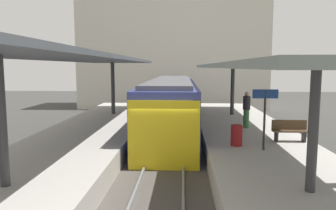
% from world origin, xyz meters
% --- Properties ---
extents(ground_plane, '(80.00, 80.00, 0.00)m').
position_xyz_m(ground_plane, '(0.00, 0.00, 0.00)').
color(ground_plane, '#383835').
extents(platform_left, '(4.40, 28.00, 1.00)m').
position_xyz_m(platform_left, '(-3.80, 0.00, 0.50)').
color(platform_left, '#ADA8A0').
rests_on(platform_left, ground_plane).
extents(platform_right, '(4.40, 28.00, 1.00)m').
position_xyz_m(platform_right, '(3.80, 0.00, 0.50)').
color(platform_right, '#ADA8A0').
rests_on(platform_right, ground_plane).
extents(track_ballast, '(3.20, 28.00, 0.20)m').
position_xyz_m(track_ballast, '(0.00, 0.00, 0.10)').
color(track_ballast, '#4C4742').
rests_on(track_ballast, ground_plane).
extents(rail_near_side, '(0.08, 28.00, 0.14)m').
position_xyz_m(rail_near_side, '(-0.72, 0.00, 0.27)').
color(rail_near_side, slate).
rests_on(rail_near_side, track_ballast).
extents(rail_far_side, '(0.08, 28.00, 0.14)m').
position_xyz_m(rail_far_side, '(0.72, 0.00, 0.27)').
color(rail_far_side, slate).
rests_on(rail_far_side, track_ballast).
extents(commuter_train, '(2.78, 14.69, 3.10)m').
position_xyz_m(commuter_train, '(0.00, 6.24, 1.73)').
color(commuter_train, '#38428C').
rests_on(commuter_train, track_ballast).
extents(canopy_left, '(4.18, 21.00, 3.47)m').
position_xyz_m(canopy_left, '(-3.80, 1.40, 4.34)').
color(canopy_left, '#333335').
rests_on(canopy_left, platform_left).
extents(canopy_right, '(4.18, 21.00, 3.13)m').
position_xyz_m(canopy_right, '(3.80, 1.40, 4.01)').
color(canopy_right, '#333335').
rests_on(canopy_right, platform_right).
extents(platform_bench, '(1.40, 0.41, 0.86)m').
position_xyz_m(platform_bench, '(5.04, 0.45, 1.46)').
color(platform_bench, black).
rests_on(platform_bench, platform_right).
extents(platform_sign, '(0.90, 0.08, 2.21)m').
position_xyz_m(platform_sign, '(3.63, -1.02, 2.62)').
color(platform_sign, '#262628').
rests_on(platform_sign, platform_right).
extents(litter_bin, '(0.44, 0.44, 0.80)m').
position_xyz_m(litter_bin, '(2.76, -0.41, 1.40)').
color(litter_bin, maroon).
rests_on(litter_bin, platform_right).
extents(passenger_near_bench, '(0.36, 0.36, 1.80)m').
position_xyz_m(passenger_near_bench, '(3.83, 3.26, 1.94)').
color(passenger_near_bench, '#386B3D').
rests_on(passenger_near_bench, platform_right).
extents(station_building_backdrop, '(18.00, 6.00, 11.00)m').
position_xyz_m(station_building_backdrop, '(-0.34, 20.00, 5.50)').
color(station_building_backdrop, beige).
rests_on(station_building_backdrop, ground_plane).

